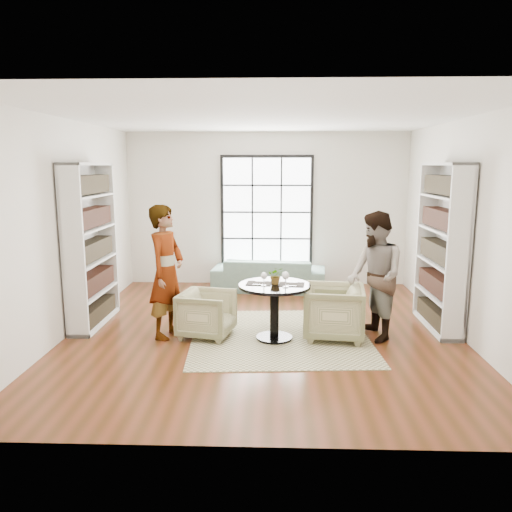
{
  "coord_description": "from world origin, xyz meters",
  "views": [
    {
      "loc": [
        0.13,
        -6.88,
        2.36
      ],
      "look_at": [
        -0.12,
        0.4,
        1.03
      ],
      "focal_mm": 35.0,
      "sensor_mm": 36.0,
      "label": 1
    }
  ],
  "objects_px": {
    "armchair_right": "(333,312)",
    "wine_glass_left": "(264,276)",
    "armchair_left": "(207,314)",
    "flower_centerpiece": "(276,276)",
    "sofa": "(269,274)",
    "pedestal_table": "(275,300)",
    "wine_glass_right": "(286,276)",
    "person_right": "(375,276)",
    "person_left": "(166,272)"
  },
  "relations": [
    {
      "from": "pedestal_table",
      "to": "flower_centerpiece",
      "type": "distance_m",
      "value": 0.33
    },
    {
      "from": "sofa",
      "to": "person_right",
      "type": "xyz_separation_m",
      "value": [
        1.46,
        -2.68,
        0.57
      ]
    },
    {
      "from": "sofa",
      "to": "flower_centerpiece",
      "type": "relative_size",
      "value": 9.0
    },
    {
      "from": "person_right",
      "to": "flower_centerpiece",
      "type": "xyz_separation_m",
      "value": [
        -1.34,
        -0.07,
        0.01
      ]
    },
    {
      "from": "pedestal_table",
      "to": "wine_glass_right",
      "type": "height_order",
      "value": "wine_glass_right"
    },
    {
      "from": "pedestal_table",
      "to": "armchair_left",
      "type": "height_order",
      "value": "pedestal_table"
    },
    {
      "from": "wine_glass_right",
      "to": "person_left",
      "type": "bearing_deg",
      "value": 171.29
    },
    {
      "from": "person_left",
      "to": "person_right",
      "type": "xyz_separation_m",
      "value": [
        2.85,
        0.0,
        -0.04
      ]
    },
    {
      "from": "person_right",
      "to": "flower_centerpiece",
      "type": "distance_m",
      "value": 1.35
    },
    {
      "from": "sofa",
      "to": "person_left",
      "type": "distance_m",
      "value": 3.08
    },
    {
      "from": "person_left",
      "to": "wine_glass_left",
      "type": "distance_m",
      "value": 1.36
    },
    {
      "from": "sofa",
      "to": "person_right",
      "type": "distance_m",
      "value": 3.11
    },
    {
      "from": "sofa",
      "to": "flower_centerpiece",
      "type": "height_order",
      "value": "flower_centerpiece"
    },
    {
      "from": "wine_glass_left",
      "to": "armchair_right",
      "type": "bearing_deg",
      "value": 11.08
    },
    {
      "from": "person_right",
      "to": "wine_glass_left",
      "type": "xyz_separation_m",
      "value": [
        -1.5,
        -0.19,
        0.03
      ]
    },
    {
      "from": "wine_glass_left",
      "to": "armchair_left",
      "type": "bearing_deg",
      "value": 166.78
    },
    {
      "from": "armchair_left",
      "to": "person_right",
      "type": "relative_size",
      "value": 0.4
    },
    {
      "from": "sofa",
      "to": "person_left",
      "type": "xyz_separation_m",
      "value": [
        -1.39,
        -2.68,
        0.61
      ]
    },
    {
      "from": "sofa",
      "to": "flower_centerpiece",
      "type": "bearing_deg",
      "value": 97.75
    },
    {
      "from": "armchair_left",
      "to": "flower_centerpiece",
      "type": "height_order",
      "value": "flower_centerpiece"
    },
    {
      "from": "wine_glass_left",
      "to": "flower_centerpiece",
      "type": "bearing_deg",
      "value": 35.97
    },
    {
      "from": "pedestal_table",
      "to": "armchair_left",
      "type": "bearing_deg",
      "value": 174.5
    },
    {
      "from": "armchair_left",
      "to": "person_right",
      "type": "distance_m",
      "value": 2.37
    },
    {
      "from": "armchair_right",
      "to": "flower_centerpiece",
      "type": "distance_m",
      "value": 0.95
    },
    {
      "from": "sofa",
      "to": "armchair_left",
      "type": "relative_size",
      "value": 2.98
    },
    {
      "from": "person_right",
      "to": "wine_glass_right",
      "type": "height_order",
      "value": "person_right"
    },
    {
      "from": "pedestal_table",
      "to": "flower_centerpiece",
      "type": "relative_size",
      "value": 4.14
    },
    {
      "from": "armchair_left",
      "to": "armchair_right",
      "type": "distance_m",
      "value": 1.75
    },
    {
      "from": "sofa",
      "to": "person_left",
      "type": "relative_size",
      "value": 1.15
    },
    {
      "from": "armchair_right",
      "to": "person_left",
      "type": "bearing_deg",
      "value": -82.95
    },
    {
      "from": "person_right",
      "to": "flower_centerpiece",
      "type": "bearing_deg",
      "value": -99.99
    },
    {
      "from": "pedestal_table",
      "to": "flower_centerpiece",
      "type": "bearing_deg",
      "value": 48.25
    },
    {
      "from": "pedestal_table",
      "to": "wine_glass_right",
      "type": "distance_m",
      "value": 0.42
    },
    {
      "from": "armchair_left",
      "to": "person_left",
      "type": "relative_size",
      "value": 0.39
    },
    {
      "from": "sofa",
      "to": "wine_glass_right",
      "type": "height_order",
      "value": "wine_glass_right"
    },
    {
      "from": "person_right",
      "to": "flower_centerpiece",
      "type": "height_order",
      "value": "person_right"
    },
    {
      "from": "person_right",
      "to": "wine_glass_right",
      "type": "bearing_deg",
      "value": -91.41
    },
    {
      "from": "armchair_right",
      "to": "person_right",
      "type": "bearing_deg",
      "value": 97.05
    },
    {
      "from": "flower_centerpiece",
      "to": "person_right",
      "type": "bearing_deg",
      "value": 3.0
    },
    {
      "from": "sofa",
      "to": "person_left",
      "type": "height_order",
      "value": "person_left"
    },
    {
      "from": "person_right",
      "to": "wine_glass_left",
      "type": "bearing_deg",
      "value": -95.91
    },
    {
      "from": "pedestal_table",
      "to": "armchair_left",
      "type": "relative_size",
      "value": 1.37
    },
    {
      "from": "person_right",
      "to": "armchair_right",
      "type": "bearing_deg",
      "value": -102.99
    },
    {
      "from": "wine_glass_left",
      "to": "wine_glass_right",
      "type": "xyz_separation_m",
      "value": [
        0.29,
        -0.06,
        0.02
      ]
    },
    {
      "from": "armchair_right",
      "to": "wine_glass_left",
      "type": "height_order",
      "value": "wine_glass_left"
    },
    {
      "from": "armchair_left",
      "to": "armchair_right",
      "type": "relative_size",
      "value": 0.87
    },
    {
      "from": "wine_glass_left",
      "to": "flower_centerpiece",
      "type": "relative_size",
      "value": 0.79
    },
    {
      "from": "person_left",
      "to": "armchair_left",
      "type": "bearing_deg",
      "value": -73.1
    },
    {
      "from": "pedestal_table",
      "to": "person_right",
      "type": "distance_m",
      "value": 1.4
    },
    {
      "from": "armchair_right",
      "to": "sofa",
      "type": "bearing_deg",
      "value": -154.11
    }
  ]
}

